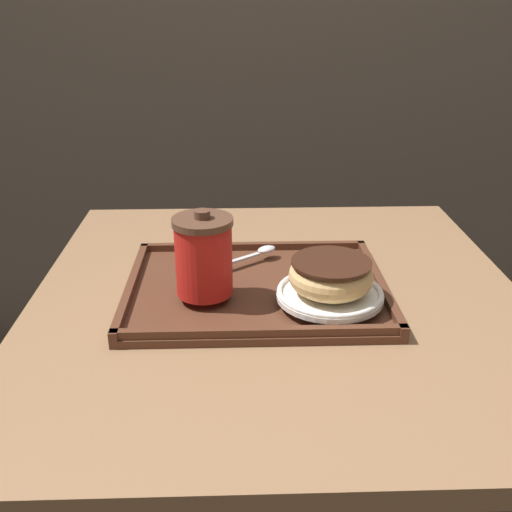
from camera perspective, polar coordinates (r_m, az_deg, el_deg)
cafe_table at (r=1.05m, az=2.00°, el=-12.73°), size 0.77×0.83×0.75m
serving_tray at (r=0.95m, az=0.00°, el=-3.14°), size 0.40×0.31×0.02m
coffee_cup_front at (r=0.88m, az=-5.01°, el=0.05°), size 0.09×0.09×0.13m
plate_with_chocolate_donut at (r=0.89m, az=7.04°, el=-3.56°), size 0.16×0.16×0.01m
donut_chocolate_glazed at (r=0.87m, az=7.14°, el=-1.82°), size 0.12×0.12×0.05m
spoon at (r=1.02m, az=0.14°, el=0.32°), size 0.12×0.09×0.01m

